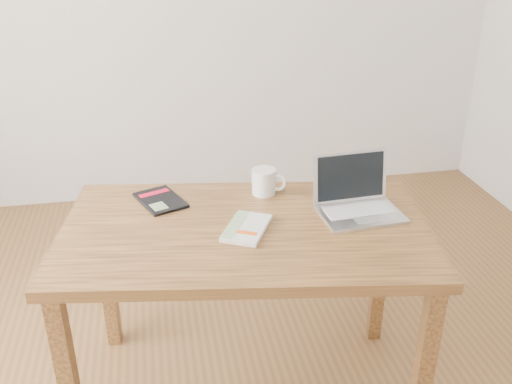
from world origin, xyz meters
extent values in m
cube|color=brown|center=(0.05, 0.12, 0.73)|extent=(1.36, 0.91, 0.04)
cube|color=brown|center=(-0.57, -0.09, 0.35)|extent=(0.06, 0.06, 0.71)
cube|color=brown|center=(0.58, -0.27, 0.35)|extent=(0.06, 0.06, 0.71)
cube|color=brown|center=(-0.47, 0.52, 0.35)|extent=(0.06, 0.06, 0.71)
cube|color=brown|center=(0.67, 0.34, 0.35)|extent=(0.06, 0.06, 0.71)
cube|color=beige|center=(0.05, 0.10, 0.76)|extent=(0.21, 0.24, 0.01)
cube|color=white|center=(0.05, 0.10, 0.76)|extent=(0.21, 0.24, 0.02)
cube|color=gray|center=(0.02, 0.12, 0.77)|extent=(0.13, 0.20, 0.00)
cube|color=#CC490E|center=(0.05, 0.05, 0.77)|extent=(0.07, 0.05, 0.00)
cube|color=black|center=(-0.23, 0.37, 0.76)|extent=(0.21, 0.25, 0.01)
cube|color=#B90D27|center=(-0.25, 0.43, 0.76)|extent=(0.12, 0.07, 0.00)
cube|color=#809763|center=(-0.23, 0.31, 0.76)|extent=(0.07, 0.08, 0.00)
cube|color=silver|center=(0.47, 0.12, 0.76)|extent=(0.30, 0.22, 0.01)
cube|color=silver|center=(0.47, 0.15, 0.76)|extent=(0.25, 0.12, 0.00)
cube|color=#BCBCC1|center=(0.48, 0.06, 0.76)|extent=(0.09, 0.05, 0.00)
cube|color=silver|center=(0.47, 0.23, 0.86)|extent=(0.29, 0.05, 0.19)
cube|color=black|center=(0.47, 0.23, 0.86)|extent=(0.26, 0.05, 0.17)
cylinder|color=white|center=(0.17, 0.37, 0.80)|extent=(0.09, 0.09, 0.10)
cylinder|color=black|center=(0.17, 0.37, 0.85)|extent=(0.08, 0.08, 0.01)
torus|color=white|center=(0.22, 0.35, 0.80)|extent=(0.07, 0.04, 0.07)
camera|label=1|loc=(-0.23, -1.57, 1.72)|focal=40.00mm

